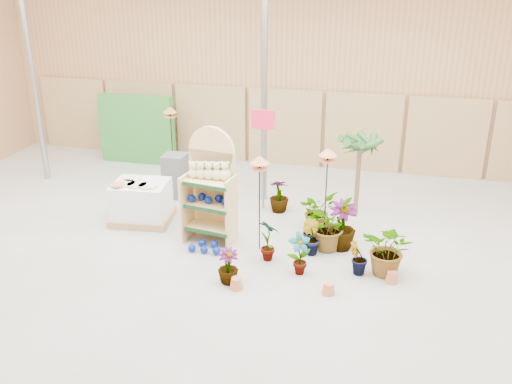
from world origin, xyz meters
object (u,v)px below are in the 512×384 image
at_px(display_shelf, 211,189).
at_px(pallet_stack, 141,202).
at_px(bird_table_front, 259,163).
at_px(potted_plant_2, 328,225).

height_order(display_shelf, pallet_stack, display_shelf).
bearing_deg(bird_table_front, pallet_stack, 166.32).
relative_size(display_shelf, potted_plant_2, 2.28).
xyz_separation_m(display_shelf, bird_table_front, (1.00, -0.26, 0.71)).
distance_m(pallet_stack, bird_table_front, 3.02).
xyz_separation_m(display_shelf, pallet_stack, (-1.64, 0.38, -0.59)).
bearing_deg(display_shelf, potted_plant_2, 11.29).
relative_size(display_shelf, pallet_stack, 1.73).
relative_size(pallet_stack, potted_plant_2, 1.32).
height_order(bird_table_front, potted_plant_2, bird_table_front).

